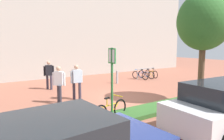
{
  "coord_description": "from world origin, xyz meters",
  "views": [
    {
      "loc": [
        -6.03,
        -8.33,
        2.69
      ],
      "look_at": [
        0.23,
        1.05,
        1.3
      ],
      "focal_mm": 33.37,
      "sensor_mm": 36.0,
      "label": 1
    }
  ],
  "objects_px": {
    "tree_sidewalk": "(204,22)",
    "parking_sign_post": "(112,74)",
    "bike_rack_cluster": "(146,74)",
    "person_suited_navy": "(49,73)",
    "bike_at_sign": "(111,110)",
    "bollard_steel": "(117,77)",
    "person_shirt_white": "(59,82)",
    "person_casual_tan": "(77,80)"
  },
  "relations": [
    {
      "from": "tree_sidewalk",
      "to": "person_casual_tan",
      "type": "bearing_deg",
      "value": 142.98
    },
    {
      "from": "tree_sidewalk",
      "to": "person_suited_navy",
      "type": "distance_m",
      "value": 8.81
    },
    {
      "from": "tree_sidewalk",
      "to": "person_shirt_white",
      "type": "xyz_separation_m",
      "value": [
        -5.66,
        3.38,
        -2.72
      ]
    },
    {
      "from": "bollard_steel",
      "to": "person_suited_navy",
      "type": "bearing_deg",
      "value": 171.53
    },
    {
      "from": "bike_at_sign",
      "to": "bike_rack_cluster",
      "type": "distance_m",
      "value": 9.58
    },
    {
      "from": "tree_sidewalk",
      "to": "bike_rack_cluster",
      "type": "bearing_deg",
      "value": 68.54
    },
    {
      "from": "bike_rack_cluster",
      "to": "bike_at_sign",
      "type": "bearing_deg",
      "value": -140.42
    },
    {
      "from": "bike_at_sign",
      "to": "person_shirt_white",
      "type": "distance_m",
      "value": 3.22
    },
    {
      "from": "person_shirt_white",
      "to": "person_suited_navy",
      "type": "xyz_separation_m",
      "value": [
        0.53,
        3.24,
        0.0
      ]
    },
    {
      "from": "parking_sign_post",
      "to": "person_casual_tan",
      "type": "distance_m",
      "value": 3.44
    },
    {
      "from": "parking_sign_post",
      "to": "person_suited_navy",
      "type": "height_order",
      "value": "parking_sign_post"
    },
    {
      "from": "person_casual_tan",
      "to": "person_suited_navy",
      "type": "xyz_separation_m",
      "value": [
        -0.42,
        3.06,
        0.0
      ]
    },
    {
      "from": "bike_rack_cluster",
      "to": "parking_sign_post",
      "type": "bearing_deg",
      "value": -139.93
    },
    {
      "from": "bollard_steel",
      "to": "person_casual_tan",
      "type": "bearing_deg",
      "value": -149.63
    },
    {
      "from": "bike_rack_cluster",
      "to": "person_casual_tan",
      "type": "distance_m",
      "value": 7.82
    },
    {
      "from": "bike_at_sign",
      "to": "bike_rack_cluster",
      "type": "height_order",
      "value": "bike_at_sign"
    },
    {
      "from": "bollard_steel",
      "to": "person_suited_navy",
      "type": "height_order",
      "value": "person_suited_navy"
    },
    {
      "from": "bike_at_sign",
      "to": "bike_rack_cluster",
      "type": "xyz_separation_m",
      "value": [
        7.39,
        6.11,
        -0.0
      ]
    },
    {
      "from": "parking_sign_post",
      "to": "bollard_steel",
      "type": "xyz_separation_m",
      "value": [
        4.26,
        5.76,
        -1.23
      ]
    },
    {
      "from": "bike_rack_cluster",
      "to": "bollard_steel",
      "type": "relative_size",
      "value": 2.33
    },
    {
      "from": "parking_sign_post",
      "to": "tree_sidewalk",
      "type": "bearing_deg",
      "value": -2.21
    },
    {
      "from": "tree_sidewalk",
      "to": "parking_sign_post",
      "type": "distance_m",
      "value": 5.3
    },
    {
      "from": "person_shirt_white",
      "to": "person_casual_tan",
      "type": "distance_m",
      "value": 0.96
    },
    {
      "from": "bike_rack_cluster",
      "to": "tree_sidewalk",
      "type": "bearing_deg",
      "value": -111.46
    },
    {
      "from": "parking_sign_post",
      "to": "person_shirt_white",
      "type": "distance_m",
      "value": 3.35
    },
    {
      "from": "tree_sidewalk",
      "to": "person_casual_tan",
      "type": "height_order",
      "value": "tree_sidewalk"
    },
    {
      "from": "bollard_steel",
      "to": "bike_at_sign",
      "type": "bearing_deg",
      "value": -126.91
    },
    {
      "from": "bike_rack_cluster",
      "to": "person_suited_navy",
      "type": "xyz_separation_m",
      "value": [
        -7.66,
        0.19,
        0.63
      ]
    },
    {
      "from": "person_casual_tan",
      "to": "bike_rack_cluster",
      "type": "bearing_deg",
      "value": 21.65
    },
    {
      "from": "tree_sidewalk",
      "to": "bike_at_sign",
      "type": "height_order",
      "value": "tree_sidewalk"
    },
    {
      "from": "parking_sign_post",
      "to": "bike_rack_cluster",
      "type": "bearing_deg",
      "value": 40.07
    },
    {
      "from": "bike_at_sign",
      "to": "person_casual_tan",
      "type": "xyz_separation_m",
      "value": [
        0.14,
        3.23,
        0.63
      ]
    },
    {
      "from": "tree_sidewalk",
      "to": "person_suited_navy",
      "type": "bearing_deg",
      "value": 127.82
    },
    {
      "from": "bike_rack_cluster",
      "to": "person_suited_navy",
      "type": "relative_size",
      "value": 1.22
    },
    {
      "from": "bike_at_sign",
      "to": "person_casual_tan",
      "type": "distance_m",
      "value": 3.3
    },
    {
      "from": "person_shirt_white",
      "to": "bollard_steel",
      "type": "bearing_deg",
      "value": 27.07
    },
    {
      "from": "bike_at_sign",
      "to": "person_shirt_white",
      "type": "height_order",
      "value": "person_shirt_white"
    },
    {
      "from": "parking_sign_post",
      "to": "bike_at_sign",
      "type": "xyz_separation_m",
      "value": [
        0.03,
        0.14,
        -1.33
      ]
    },
    {
      "from": "person_shirt_white",
      "to": "person_casual_tan",
      "type": "xyz_separation_m",
      "value": [
        0.95,
        0.18,
        0.0
      ]
    },
    {
      "from": "tree_sidewalk",
      "to": "person_shirt_white",
      "type": "height_order",
      "value": "tree_sidewalk"
    },
    {
      "from": "person_casual_tan",
      "to": "tree_sidewalk",
      "type": "bearing_deg",
      "value": -37.02
    },
    {
      "from": "parking_sign_post",
      "to": "bike_at_sign",
      "type": "height_order",
      "value": "parking_sign_post"
    }
  ]
}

